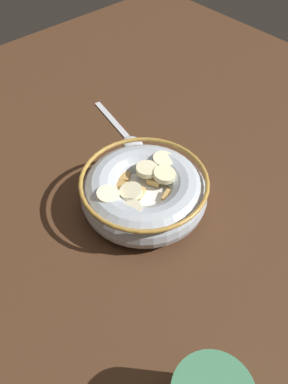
# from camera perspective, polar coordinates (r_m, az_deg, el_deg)

# --- Properties ---
(ground_plane) EXTENTS (1.13, 1.13, 0.02)m
(ground_plane) POSITION_cam_1_polar(r_m,az_deg,el_deg) (0.58, 0.00, -2.65)
(ground_plane) COLOR #472B19
(cereal_bowl) EXTENTS (0.18, 0.18, 0.06)m
(cereal_bowl) POSITION_cam_1_polar(r_m,az_deg,el_deg) (0.55, -0.01, 0.01)
(cereal_bowl) COLOR #B2BCC6
(cereal_bowl) RESTS_ON ground_plane
(spoon) EXTENTS (0.05, 0.15, 0.01)m
(spoon) POSITION_cam_1_polar(r_m,az_deg,el_deg) (0.68, -2.54, 8.16)
(spoon) COLOR silver
(spoon) RESTS_ON ground_plane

